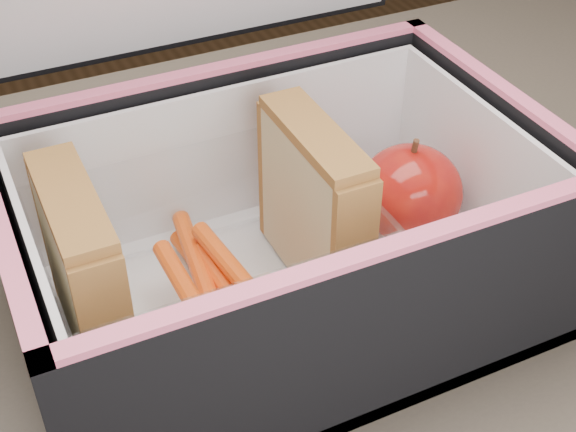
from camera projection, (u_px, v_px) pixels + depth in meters
name	position (u px, v px, depth m)	size (l,w,h in m)	color
lunch_bag	(277.00, 218.00, 0.49)	(0.32, 0.26, 0.32)	black
plastic_tub	(207.00, 261.00, 0.48)	(0.19, 0.14, 0.08)	white
sandwich_left	(85.00, 273.00, 0.45)	(0.03, 0.10, 0.11)	tan
sandwich_right	(314.00, 205.00, 0.49)	(0.03, 0.10, 0.11)	tan
carrot_sticks	(220.00, 288.00, 0.49)	(0.05, 0.15, 0.03)	#D53800
paper_napkin	(399.00, 232.00, 0.56)	(0.08, 0.08, 0.01)	white
red_apple	(410.00, 193.00, 0.53)	(0.08, 0.08, 0.07)	maroon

